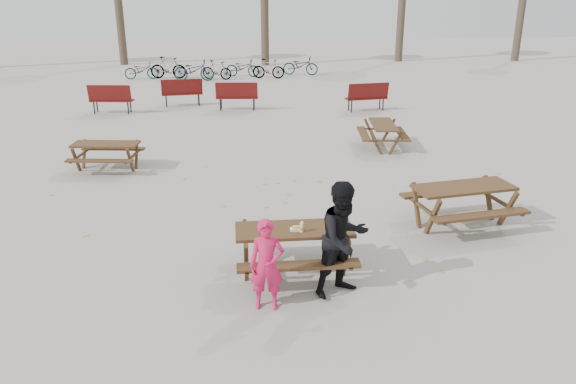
{
  "coord_description": "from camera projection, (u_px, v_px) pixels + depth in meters",
  "views": [
    {
      "loc": [
        -0.86,
        -7.8,
        4.27
      ],
      "look_at": [
        0.0,
        1.0,
        1.0
      ],
      "focal_mm": 35.0,
      "sensor_mm": 36.0,
      "label": 1
    }
  ],
  "objects": [
    {
      "name": "ground",
      "position": [
        294.0,
        273.0,
        8.84
      ],
      "size": [
        80.0,
        80.0,
        0.0
      ],
      "primitive_type": "plane",
      "color": "gray",
      "rests_on": "ground"
    },
    {
      "name": "main_picnic_table",
      "position": [
        294.0,
        240.0,
        8.63
      ],
      "size": [
        1.8,
        1.45,
        0.78
      ],
      "color": "#3B2515",
      "rests_on": "ground"
    },
    {
      "name": "food_tray",
      "position": [
        296.0,
        229.0,
        8.49
      ],
      "size": [
        0.18,
        0.11,
        0.03
      ],
      "primitive_type": "cube",
      "color": "white",
      "rests_on": "main_picnic_table"
    },
    {
      "name": "bread_roll",
      "position": [
        296.0,
        227.0,
        8.47
      ],
      "size": [
        0.14,
        0.06,
        0.05
      ],
      "primitive_type": "ellipsoid",
      "color": "tan",
      "rests_on": "food_tray"
    },
    {
      "name": "soda_bottle",
      "position": [
        302.0,
        227.0,
        8.43
      ],
      "size": [
        0.07,
        0.07,
        0.17
      ],
      "color": "silver",
      "rests_on": "main_picnic_table"
    },
    {
      "name": "child",
      "position": [
        267.0,
        265.0,
        7.69
      ],
      "size": [
        0.51,
        0.36,
        1.32
      ],
      "primitive_type": "imported",
      "rotation": [
        0.0,
        0.0,
        -0.1
      ],
      "color": "#D21A50",
      "rests_on": "ground"
    },
    {
      "name": "adult",
      "position": [
        344.0,
        239.0,
        8.0
      ],
      "size": [
        1.04,
        0.97,
        1.72
      ],
      "primitive_type": "imported",
      "rotation": [
        0.0,
        0.0,
        0.48
      ],
      "color": "black",
      "rests_on": "ground"
    },
    {
      "name": "picnic_table_east",
      "position": [
        462.0,
        206.0,
        10.44
      ],
      "size": [
        2.07,
        1.78,
        0.8
      ],
      "primitive_type": null,
      "rotation": [
        0.0,
        0.0,
        0.17
      ],
      "color": "#3B2515",
      "rests_on": "ground"
    },
    {
      "name": "picnic_table_north",
      "position": [
        107.0,
        157.0,
        13.66
      ],
      "size": [
        1.72,
        1.45,
        0.68
      ],
      "primitive_type": null,
      "rotation": [
        0.0,
        0.0,
        -0.13
      ],
      "color": "#3B2515",
      "rests_on": "ground"
    },
    {
      "name": "picnic_table_far",
      "position": [
        383.0,
        136.0,
        15.55
      ],
      "size": [
        1.44,
        1.72,
        0.68
      ],
      "primitive_type": null,
      "rotation": [
        0.0,
        0.0,
        1.46
      ],
      "color": "#3B2515",
      "rests_on": "ground"
    },
    {
      "name": "park_bench_row",
      "position": [
        224.0,
        96.0,
        20.23
      ],
      "size": [
        10.62,
        2.23,
        1.03
      ],
      "color": "#5C1312",
      "rests_on": "ground"
    },
    {
      "name": "bicycle_row",
      "position": [
        220.0,
        68.0,
        27.16
      ],
      "size": [
        9.51,
        2.23,
        1.04
      ],
      "color": "black",
      "rests_on": "ground"
    },
    {
      "name": "fallen_leaves",
      "position": [
        306.0,
        212.0,
        11.22
      ],
      "size": [
        11.0,
        11.0,
        0.01
      ],
      "primitive_type": null,
      "color": "#AA9628",
      "rests_on": "ground"
    }
  ]
}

